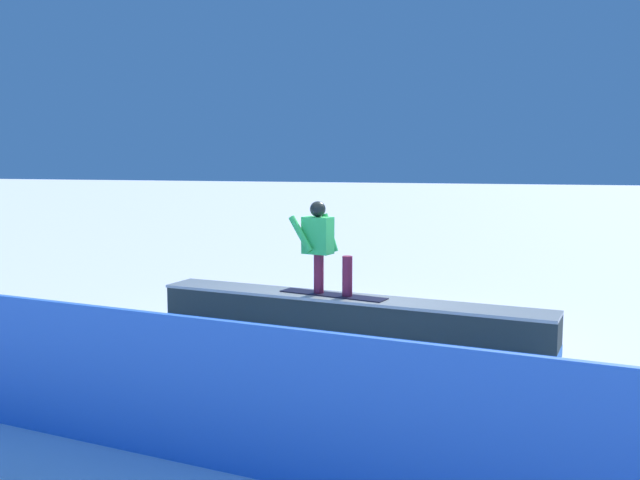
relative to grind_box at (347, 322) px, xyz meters
name	(u,v)px	position (x,y,z in m)	size (l,w,h in m)	color
ground_plane	(347,343)	(0.00, 0.00, -0.30)	(120.00, 120.00, 0.00)	white
grind_box	(347,322)	(0.00, 0.00, 0.00)	(5.67, 1.51, 0.66)	#1D2726
snowboarder	(322,245)	(0.38, -0.07, 1.05)	(1.60, 0.67, 1.31)	black
safety_fence	(225,397)	(0.00, 4.19, 0.34)	(11.92, 0.06, 1.27)	#3B78EA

